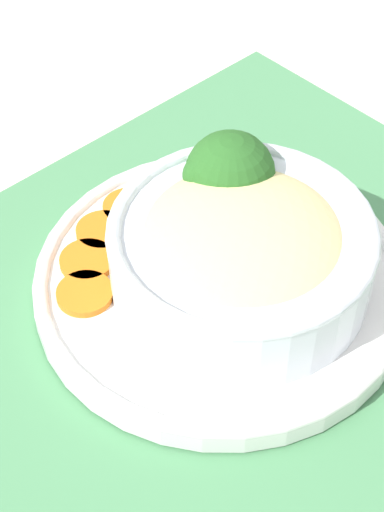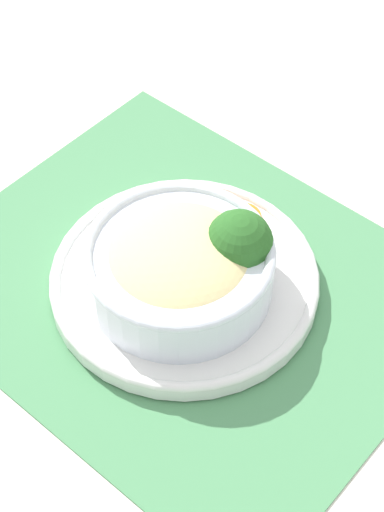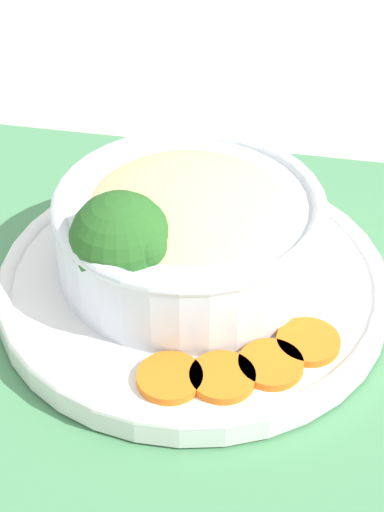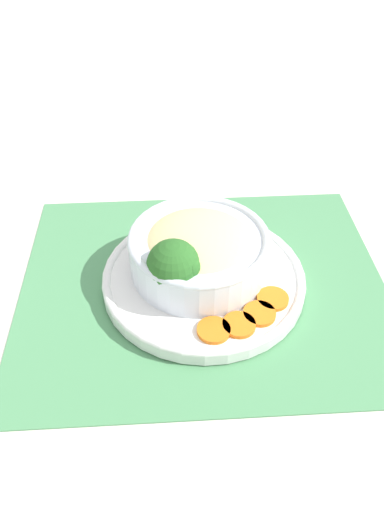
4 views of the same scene
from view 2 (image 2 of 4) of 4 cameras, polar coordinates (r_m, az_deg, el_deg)
The scene contains 9 objects.
ground_plane at distance 0.87m, azimuth -0.50°, elevation -2.16°, with size 4.00×4.00×0.00m, color beige.
placemat at distance 0.87m, azimuth -0.50°, elevation -2.08°, with size 0.52×0.44×0.00m.
plate at distance 0.86m, azimuth -0.51°, elevation -1.54°, with size 0.27×0.27×0.02m.
bowl at distance 0.82m, azimuth -0.87°, elevation -0.60°, with size 0.19×0.19×0.07m.
broccoli_floret at distance 0.82m, azimuth 3.14°, elevation 0.85°, with size 0.07×0.07×0.08m.
carrot_slice_near at distance 0.91m, azimuth 3.38°, elevation 2.56°, with size 0.04×0.04×0.01m.
carrot_slice_middle at distance 0.92m, azimuth 1.60°, elevation 3.27°, with size 0.04×0.04×0.01m.
carrot_slice_far at distance 0.92m, azimuth -0.35°, elevation 3.53°, with size 0.04×0.04×0.01m.
carrot_slice_extra at distance 0.92m, azimuth -2.32°, elevation 3.32°, with size 0.04×0.04×0.01m.
Camera 2 is at (0.39, -0.38, 0.69)m, focal length 60.00 mm.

